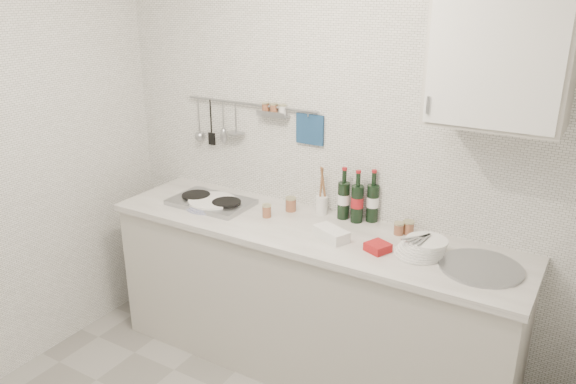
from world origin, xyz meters
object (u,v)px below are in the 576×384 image
Objects in this scene: wall_cabinet at (503,48)px; plate_stack_hob at (211,203)px; wine_bottles at (358,195)px; plate_stack_sink at (422,247)px; utensil_crock at (322,203)px.

wall_cabinet is 2.21× the size of plate_stack_hob.
wine_bottles reaches higher than plate_stack_hob.
wall_cabinet is 2.26× the size of wine_bottles.
wall_cabinet is at bearing 25.67° from plate_stack_sink.
plate_stack_sink is (1.34, 0.02, 0.02)m from plate_stack_hob.
wine_bottles reaches higher than utensil_crock.
plate_stack_sink is 0.54m from wine_bottles.
utensil_crock is (0.65, 0.24, 0.05)m from plate_stack_hob.
wine_bottles is at bearing 16.69° from plate_stack_hob.
plate_stack_hob is 1.06× the size of utensil_crock.
plate_stack_hob is 1.02× the size of wine_bottles.
plate_stack_hob is 1.21× the size of plate_stack_sink.
plate_stack_hob is 0.92m from wine_bottles.
plate_stack_hob is at bearing -163.31° from wine_bottles.
plate_stack_sink is at bearing -27.02° from wine_bottles.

